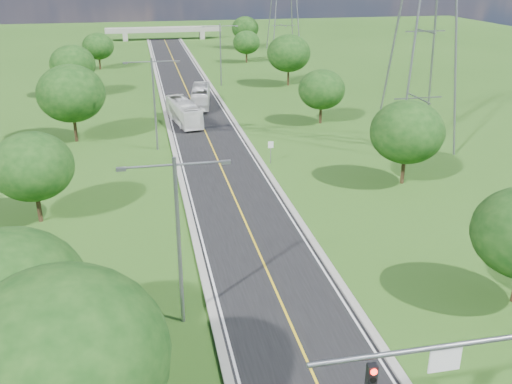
{
  "coord_description": "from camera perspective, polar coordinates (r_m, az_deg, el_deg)",
  "views": [
    {
      "loc": [
        -7.48,
        -16.05,
        19.38
      ],
      "look_at": [
        0.65,
        23.36,
        3.0
      ],
      "focal_mm": 40.0,
      "sensor_mm": 36.0,
      "label": 1
    }
  ],
  "objects": [
    {
      "name": "tree_rb",
      "position": [
        53.66,
        14.86,
        5.81
      ],
      "size": [
        6.72,
        6.72,
        7.82
      ],
      "color": "black",
      "rests_on": "ground"
    },
    {
      "name": "tree_ld",
      "position": [
        91.69,
        -17.88,
        12.06
      ],
      "size": [
        6.72,
        6.72,
        7.82
      ],
      "color": "black",
      "rests_on": "ground"
    },
    {
      "name": "tree_lc",
      "position": [
        67.89,
        -18.01,
        9.35
      ],
      "size": [
        7.56,
        7.56,
        8.79
      ],
      "color": "black",
      "rests_on": "ground"
    },
    {
      "name": "bus_inbound",
      "position": [
        73.88,
        -7.23,
        7.97
      ],
      "size": [
        4.01,
        10.61,
        2.88
      ],
      "primitive_type": "imported",
      "rotation": [
        0.0,
        0.0,
        0.16
      ],
      "color": "white",
      "rests_on": "road"
    },
    {
      "name": "curb_right",
      "position": [
        85.09,
        -3.47,
        9.02
      ],
      "size": [
        0.5,
        150.0,
        0.22
      ],
      "primitive_type": "cube",
      "color": "gray",
      "rests_on": "ground"
    },
    {
      "name": "curb_left",
      "position": [
        84.34,
        -9.26,
        8.65
      ],
      "size": [
        0.5,
        150.0,
        0.22
      ],
      "primitive_type": "cube",
      "color": "gray",
      "rests_on": "ground"
    },
    {
      "name": "road",
      "position": [
        84.63,
        -6.35,
        8.79
      ],
      "size": [
        8.0,
        150.0,
        0.06
      ],
      "primitive_type": "cube",
      "color": "black",
      "rests_on": "ground"
    },
    {
      "name": "tree_rf",
      "position": [
        139.19,
        -1.09,
        16.07
      ],
      "size": [
        6.3,
        6.3,
        7.33
      ],
      "color": "black",
      "rests_on": "ground"
    },
    {
      "name": "streetlight_mid_left",
      "position": [
        62.52,
        -10.17,
        9.4
      ],
      "size": [
        5.9,
        0.25,
        10.0
      ],
      "color": "slate",
      "rests_on": "ground"
    },
    {
      "name": "tree_la",
      "position": [
        28.63,
        -23.46,
        -9.43
      ],
      "size": [
        7.14,
        7.14,
        8.3
      ],
      "color": "black",
      "rests_on": "ground"
    },
    {
      "name": "streetlight_far_right",
      "position": [
        95.95,
        -3.58,
        14.06
      ],
      "size": [
        5.9,
        0.25,
        10.0
      ],
      "color": "slate",
      "rests_on": "ground"
    },
    {
      "name": "ground",
      "position": [
        78.83,
        -5.91,
        7.8
      ],
      "size": [
        260.0,
        260.0,
        0.0
      ],
      "primitive_type": "plane",
      "color": "#284F16",
      "rests_on": "ground"
    },
    {
      "name": "overpass",
      "position": [
        157.14,
        -9.21,
        15.68
      ],
      "size": [
        30.0,
        3.0,
        3.2
      ],
      "color": "gray",
      "rests_on": "ground"
    },
    {
      "name": "tree_rc",
      "position": [
        73.23,
        6.58,
        10.15
      ],
      "size": [
        5.88,
        5.88,
        6.84
      ],
      "color": "black",
      "rests_on": "ground"
    },
    {
      "name": "power_tower_near",
      "position": [
        63.55,
        16.73,
        16.42
      ],
      "size": [
        9.0,
        6.4,
        28.0
      ],
      "color": "slate",
      "rests_on": "ground"
    },
    {
      "name": "streetlight_near_left",
      "position": [
        31.13,
        -7.8,
        -3.64
      ],
      "size": [
        5.9,
        0.25,
        10.0
      ],
      "color": "slate",
      "rests_on": "ground"
    },
    {
      "name": "tree_rd",
      "position": [
        96.29,
        3.29,
        13.68
      ],
      "size": [
        7.14,
        7.14,
        8.3
      ],
      "color": "black",
      "rests_on": "ground"
    },
    {
      "name": "tree_lf",
      "position": [
        22.8,
        -18.83,
        -15.52
      ],
      "size": [
        7.98,
        7.98,
        9.28
      ],
      "color": "black",
      "rests_on": "ground"
    },
    {
      "name": "tree_lb",
      "position": [
        47.22,
        -21.44,
        2.39
      ],
      "size": [
        6.3,
        6.3,
        7.33
      ],
      "color": "black",
      "rests_on": "ground"
    },
    {
      "name": "tree_re",
      "position": [
        119.1,
        -0.96,
        14.74
      ],
      "size": [
        5.46,
        5.46,
        6.35
      ],
      "color": "black",
      "rests_on": "ground"
    },
    {
      "name": "speed_limit_sign",
      "position": [
        58.28,
        1.48,
        4.38
      ],
      "size": [
        0.55,
        0.09,
        2.4
      ],
      "color": "slate",
      "rests_on": "ground"
    },
    {
      "name": "signal_mast",
      "position": [
        23.67,
        20.43,
        -17.19
      ],
      "size": [
        8.54,
        0.33,
        7.2
      ],
      "color": "slate",
      "rests_on": "ground"
    },
    {
      "name": "tree_le",
      "position": [
        115.25,
        -15.51,
        13.87
      ],
      "size": [
        5.88,
        5.88,
        6.84
      ],
      "color": "black",
      "rests_on": "ground"
    },
    {
      "name": "bus_outbound",
      "position": [
        82.46,
        -5.55,
        9.5
      ],
      "size": [
        3.8,
        10.34,
        2.81
      ],
      "primitive_type": "imported",
      "rotation": [
        0.0,
        0.0,
        3.0
      ],
      "color": "silver",
      "rests_on": "road"
    }
  ]
}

